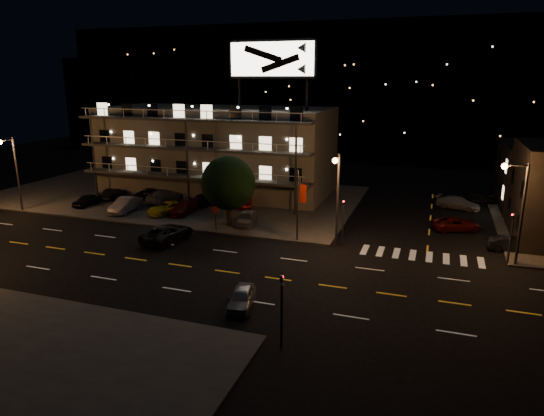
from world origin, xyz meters
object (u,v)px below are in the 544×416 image
(road_car_east, at_px, (242,298))
(road_car_west, at_px, (167,233))
(tree, at_px, (228,185))
(lot_car_2, at_px, (168,208))
(side_car_0, at_px, (513,244))
(lot_car_7, at_px, (165,196))
(lot_car_4, at_px, (247,218))

(road_car_east, height_order, road_car_west, road_car_west)
(tree, distance_m, lot_car_2, 8.63)
(side_car_0, distance_m, road_car_west, 29.43)
(tree, bearing_deg, lot_car_2, 168.08)
(road_car_east, bearing_deg, lot_car_7, 118.73)
(lot_car_7, bearing_deg, lot_car_2, 139.17)
(tree, height_order, lot_car_2, tree)
(lot_car_2, xyz_separation_m, lot_car_4, (9.34, -0.84, 0.04))
(tree, height_order, road_car_west, tree)
(lot_car_7, bearing_deg, road_car_east, 146.40)
(lot_car_2, xyz_separation_m, lot_car_7, (-2.85, 4.33, 0.10))
(lot_car_4, height_order, road_car_west, road_car_west)
(road_car_east, relative_size, road_car_west, 0.67)
(lot_car_2, distance_m, side_car_0, 32.99)
(lot_car_7, height_order, road_car_west, lot_car_7)
(tree, distance_m, lot_car_7, 12.62)
(tree, relative_size, lot_car_4, 1.76)
(tree, xyz_separation_m, road_car_west, (-3.35, -5.78, -3.43))
(side_car_0, bearing_deg, road_car_east, 132.11)
(tree, bearing_deg, lot_car_4, 26.96)
(lot_car_4, height_order, lot_car_7, lot_car_7)
(lot_car_2, bearing_deg, tree, 10.20)
(side_car_0, distance_m, road_car_east, 24.17)
(road_car_east, bearing_deg, lot_car_4, 98.88)
(lot_car_2, distance_m, road_car_east, 23.04)
(side_car_0, bearing_deg, road_car_west, 102.33)
(tree, xyz_separation_m, lot_car_2, (-7.76, 1.64, -3.41))
(lot_car_2, bearing_deg, road_car_west, -37.16)
(tree, xyz_separation_m, side_car_0, (25.23, 1.25, -3.54))
(road_car_east, bearing_deg, side_car_0, 31.71)
(tree, distance_m, lot_car_4, 3.81)
(lot_car_4, xyz_separation_m, road_car_west, (-4.93, -6.58, -0.05))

